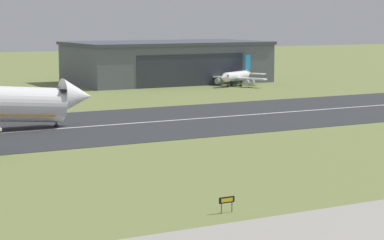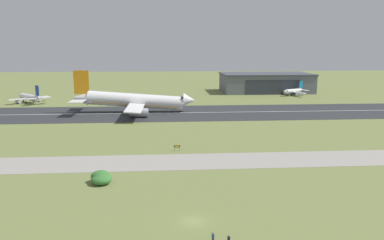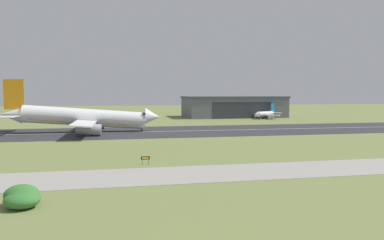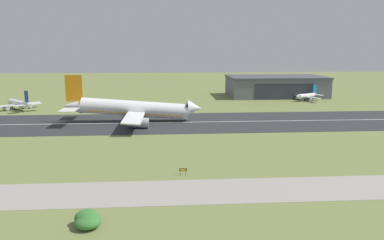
{
  "view_description": "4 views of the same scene",
  "coord_description": "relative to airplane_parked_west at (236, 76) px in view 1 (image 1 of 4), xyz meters",
  "views": [
    {
      "loc": [
        -39.83,
        -18.83,
        19.75
      ],
      "look_at": [
        13.41,
        79.37,
        4.45
      ],
      "focal_mm": 70.0,
      "sensor_mm": 36.0,
      "label": 1
    },
    {
      "loc": [
        -4.66,
        -59.45,
        29.27
      ],
      "look_at": [
        4.92,
        70.21,
        4.1
      ],
      "focal_mm": 35.0,
      "sensor_mm": 36.0,
      "label": 2
    },
    {
      "loc": [
        -7.17,
        -29.77,
        14.29
      ],
      "look_at": [
        15.61,
        80.46,
        6.25
      ],
      "focal_mm": 35.0,
      "sensor_mm": 36.0,
      "label": 3
    },
    {
      "loc": [
        -5.23,
        -40.54,
        30.11
      ],
      "look_at": [
        3.33,
        79.95,
        6.58
      ],
      "focal_mm": 35.0,
      "sensor_mm": 36.0,
      "label": 4
    }
  ],
  "objects": [
    {
      "name": "airplane_parked_west",
      "position": [
        0.0,
        0.0,
        0.0
      ],
      "size": [
        17.58,
        18.85,
        8.81
      ],
      "color": "white",
      "rests_on": "ground_plane"
    },
    {
      "name": "taxiway_road",
      "position": [
        -75.08,
        -131.77,
        -2.79
      ],
      "size": [
        360.78,
        14.08,
        0.05
      ],
      "primitive_type": "cube",
      "color": "gray",
      "rests_on": "ground_plane"
    },
    {
      "name": "ground_plane",
      "position": [
        -75.08,
        -111.59,
        -2.81
      ],
      "size": [
        721.04,
        721.04,
        0.0
      ],
      "primitive_type": "plane",
      "color": "olive"
    },
    {
      "name": "runway_sign",
      "position": [
        -76.39,
        -121.26,
        -1.56
      ],
      "size": [
        1.79,
        0.13,
        1.68
      ],
      "color": "#4C4C51",
      "rests_on": "ground_plane"
    },
    {
      "name": "runway_strip",
      "position": [
        -75.08,
        -57.13,
        -2.78
      ],
      "size": [
        481.04,
        42.24,
        0.06
      ],
      "primitive_type": "cube",
      "color": "#2B2D30",
      "rests_on": "ground_plane"
    },
    {
      "name": "runway_centreline",
      "position": [
        -75.08,
        -57.13,
        -2.75
      ],
      "size": [
        432.93,
        0.7,
        0.01
      ],
      "primitive_type": "cube",
      "color": "silver",
      "rests_on": "runway_strip"
    },
    {
      "name": "hangar_building",
      "position": [
        -11.73,
        22.05,
        3.46
      ],
      "size": [
        59.15,
        33.59,
        12.51
      ],
      "color": "slate",
      "rests_on": "ground_plane"
    }
  ]
}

